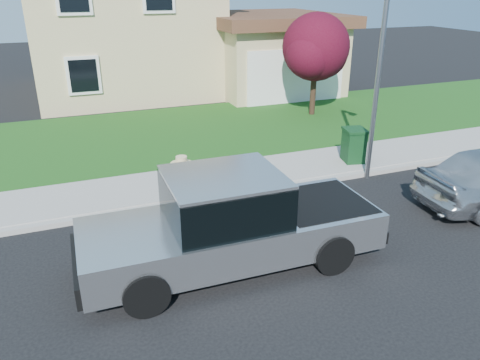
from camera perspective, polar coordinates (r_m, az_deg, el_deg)
name	(u,v)px	position (r m, az deg, el deg)	size (l,w,h in m)	color
ground	(257,260)	(9.32, 2.14, -9.74)	(80.00, 80.00, 0.00)	black
curb	(249,192)	(11.98, 1.09, -1.52)	(40.00, 0.20, 0.12)	gray
sidewalk	(234,176)	(12.92, -0.75, 0.44)	(40.00, 2.00, 0.15)	gray
lawn	(190,132)	(16.97, -6.10, 5.84)	(40.00, 7.00, 0.10)	#1A4213
house	(150,23)	(24.05, -10.97, 18.24)	(14.00, 11.30, 6.85)	tan
pickup_truck	(231,224)	(8.76, -1.13, -5.37)	(5.76, 2.25, 1.88)	black
woman	(184,201)	(9.70, -6.90, -2.56)	(0.63, 0.45, 1.86)	#E7A17F
ornamental_tree	(316,50)	(18.82, 9.30, 15.34)	(2.85, 2.57, 3.91)	black
trash_bin	(354,145)	(14.06, 13.70, 4.18)	(0.74, 0.81, 0.98)	#0E3416
street_lamp	(382,63)	(12.63, 16.89, 13.48)	(0.37, 0.72, 5.52)	slate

